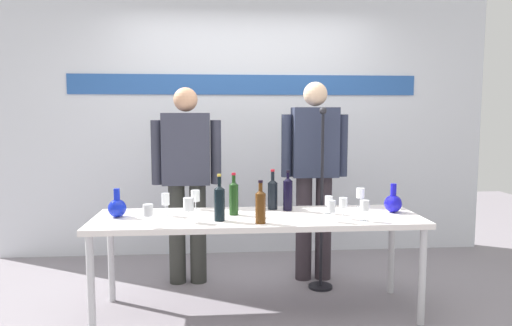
{
  "coord_description": "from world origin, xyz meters",
  "views": [
    {
      "loc": [
        -0.28,
        -3.29,
        1.45
      ],
      "look_at": [
        0.0,
        0.15,
        1.09
      ],
      "focal_mm": 32.8,
      "sensor_mm": 36.0,
      "label": 1
    }
  ],
  "objects_px": {
    "decanter_blue_right": "(393,203)",
    "wine_bottle_0": "(288,193)",
    "wine_bottle_2": "(273,193)",
    "wine_glass_left_3": "(166,200)",
    "microphone_stand": "(321,229)",
    "wine_glass_right_0": "(343,203)",
    "display_table": "(258,223)",
    "wine_glass_left_2": "(195,196)",
    "decanter_blue_left": "(117,207)",
    "presenter_left": "(187,173)",
    "wine_glass_right_1": "(365,206)",
    "wine_bottle_1": "(261,205)",
    "wine_bottle_4": "(219,202)",
    "wine_glass_left_0": "(189,205)",
    "wine_glass_right_3": "(360,193)",
    "wine_bottle_3": "(234,197)",
    "presenter_right": "(314,168)",
    "wine_glass_left_1": "(148,211)",
    "wine_glass_right_4": "(331,207)",
    "wine_glass_right_2": "(329,201)"
  },
  "relations": [
    {
      "from": "wine_glass_left_3",
      "to": "wine_glass_right_2",
      "type": "distance_m",
      "value": 1.19
    },
    {
      "from": "wine_bottle_1",
      "to": "wine_glass_left_0",
      "type": "relative_size",
      "value": 1.73
    },
    {
      "from": "wine_glass_left_2",
      "to": "wine_glass_right_1",
      "type": "distance_m",
      "value": 1.27
    },
    {
      "from": "decanter_blue_left",
      "to": "microphone_stand",
      "type": "xyz_separation_m",
      "value": [
        1.57,
        0.4,
        -0.29
      ]
    },
    {
      "from": "wine_bottle_0",
      "to": "wine_glass_right_3",
      "type": "height_order",
      "value": "wine_bottle_0"
    },
    {
      "from": "presenter_left",
      "to": "wine_bottle_4",
      "type": "distance_m",
      "value": 0.84
    },
    {
      "from": "wine_bottle_4",
      "to": "wine_glass_left_3",
      "type": "xyz_separation_m",
      "value": [
        -0.39,
        0.19,
        -0.02
      ]
    },
    {
      "from": "display_table",
      "to": "wine_bottle_0",
      "type": "height_order",
      "value": "wine_bottle_0"
    },
    {
      "from": "display_table",
      "to": "decanter_blue_right",
      "type": "bearing_deg",
      "value": 2.41
    },
    {
      "from": "decanter_blue_right",
      "to": "wine_glass_right_3",
      "type": "distance_m",
      "value": 0.28
    },
    {
      "from": "wine_bottle_2",
      "to": "wine_glass_right_0",
      "type": "distance_m",
      "value": 0.59
    },
    {
      "from": "wine_glass_right_4",
      "to": "microphone_stand",
      "type": "distance_m",
      "value": 0.74
    },
    {
      "from": "presenter_right",
      "to": "wine_glass_left_1",
      "type": "relative_size",
      "value": 11.28
    },
    {
      "from": "decanter_blue_left",
      "to": "presenter_right",
      "type": "height_order",
      "value": "presenter_right"
    },
    {
      "from": "display_table",
      "to": "wine_glass_right_1",
      "type": "relative_size",
      "value": 16.06
    },
    {
      "from": "display_table",
      "to": "presenter_left",
      "type": "bearing_deg",
      "value": 129.57
    },
    {
      "from": "decanter_blue_right",
      "to": "wine_bottle_4",
      "type": "bearing_deg",
      "value": -172.38
    },
    {
      "from": "wine_bottle_2",
      "to": "wine_glass_left_3",
      "type": "relative_size",
      "value": 1.89
    },
    {
      "from": "wine_glass_right_4",
      "to": "wine_bottle_3",
      "type": "bearing_deg",
      "value": 157.19
    },
    {
      "from": "wine_bottle_0",
      "to": "microphone_stand",
      "type": "bearing_deg",
      "value": 38.77
    },
    {
      "from": "wine_glass_right_4",
      "to": "wine_bottle_4",
      "type": "bearing_deg",
      "value": 173.05
    },
    {
      "from": "wine_bottle_2",
      "to": "wine_glass_right_0",
      "type": "height_order",
      "value": "wine_bottle_2"
    },
    {
      "from": "wine_bottle_0",
      "to": "presenter_left",
      "type": "bearing_deg",
      "value": 148.67
    },
    {
      "from": "microphone_stand",
      "to": "wine_bottle_0",
      "type": "bearing_deg",
      "value": -141.23
    },
    {
      "from": "wine_glass_left_2",
      "to": "wine_glass_left_3",
      "type": "bearing_deg",
      "value": -134.25
    },
    {
      "from": "decanter_blue_right",
      "to": "wine_bottle_0",
      "type": "height_order",
      "value": "wine_bottle_0"
    },
    {
      "from": "wine_bottle_4",
      "to": "wine_glass_right_1",
      "type": "xyz_separation_m",
      "value": [
        0.99,
        -0.09,
        -0.03
      ]
    },
    {
      "from": "display_table",
      "to": "wine_bottle_0",
      "type": "bearing_deg",
      "value": 36.31
    },
    {
      "from": "decanter_blue_left",
      "to": "microphone_stand",
      "type": "relative_size",
      "value": 0.14
    },
    {
      "from": "wine_glass_left_2",
      "to": "wine_glass_left_3",
      "type": "relative_size",
      "value": 0.91
    },
    {
      "from": "presenter_left",
      "to": "wine_bottle_2",
      "type": "xyz_separation_m",
      "value": [
        0.68,
        -0.43,
        -0.1
      ]
    },
    {
      "from": "wine_bottle_1",
      "to": "wine_glass_right_3",
      "type": "relative_size",
      "value": 1.91
    },
    {
      "from": "decanter_blue_right",
      "to": "wine_glass_right_0",
      "type": "xyz_separation_m",
      "value": [
        -0.43,
        -0.18,
        0.04
      ]
    },
    {
      "from": "wine_glass_right_1",
      "to": "wine_bottle_1",
      "type": "bearing_deg",
      "value": -179.78
    },
    {
      "from": "wine_glass_right_0",
      "to": "wine_glass_right_4",
      "type": "xyz_separation_m",
      "value": [
        -0.11,
        -0.09,
        -0.01
      ]
    },
    {
      "from": "wine_glass_right_4",
      "to": "wine_glass_left_0",
      "type": "bearing_deg",
      "value": 176.18
    },
    {
      "from": "wine_bottle_1",
      "to": "microphone_stand",
      "type": "distance_m",
      "value": 0.94
    },
    {
      "from": "wine_bottle_0",
      "to": "wine_glass_left_2",
      "type": "bearing_deg",
      "value": 172.55
    },
    {
      "from": "wine_bottle_3",
      "to": "wine_glass_left_0",
      "type": "xyz_separation_m",
      "value": [
        -0.31,
        -0.21,
        -0.01
      ]
    },
    {
      "from": "wine_bottle_2",
      "to": "wine_glass_left_2",
      "type": "bearing_deg",
      "value": 176.04
    },
    {
      "from": "wine_bottle_0",
      "to": "microphone_stand",
      "type": "relative_size",
      "value": 0.2
    },
    {
      "from": "presenter_left",
      "to": "wine_glass_left_3",
      "type": "xyz_separation_m",
      "value": [
        -0.11,
        -0.6,
        -0.11
      ]
    },
    {
      "from": "decanter_blue_left",
      "to": "wine_bottle_0",
      "type": "bearing_deg",
      "value": 6.3
    },
    {
      "from": "decanter_blue_right",
      "to": "wine_bottle_3",
      "type": "relative_size",
      "value": 0.7
    },
    {
      "from": "display_table",
      "to": "wine_glass_left_1",
      "type": "relative_size",
      "value": 15.33
    },
    {
      "from": "wine_glass_right_0",
      "to": "display_table",
      "type": "bearing_deg",
      "value": 166.93
    },
    {
      "from": "decanter_blue_right",
      "to": "wine_glass_right_0",
      "type": "height_order",
      "value": "decanter_blue_right"
    },
    {
      "from": "presenter_left",
      "to": "wine_bottle_2",
      "type": "height_order",
      "value": "presenter_left"
    },
    {
      "from": "wine_glass_right_0",
      "to": "microphone_stand",
      "type": "distance_m",
      "value": 0.66
    },
    {
      "from": "microphone_stand",
      "to": "decanter_blue_left",
      "type": "bearing_deg",
      "value": -165.84
    }
  ]
}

